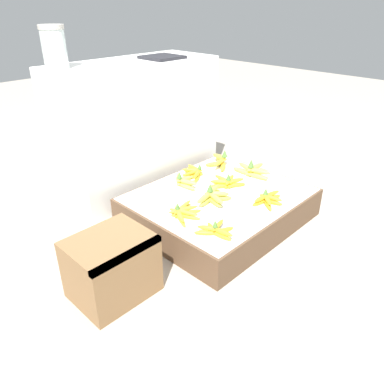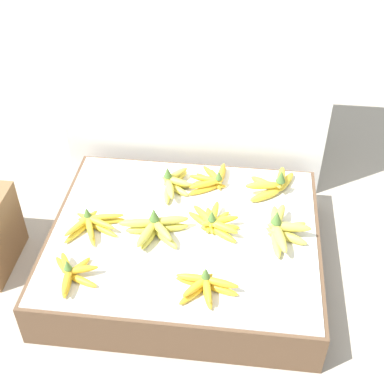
% 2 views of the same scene
% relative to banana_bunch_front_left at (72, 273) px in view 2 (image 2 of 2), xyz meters
% --- Properties ---
extents(ground_plane, '(10.00, 10.00, 0.00)m').
position_rel_banana_bunch_front_left_xyz_m(ground_plane, '(0.33, 0.26, -0.20)').
color(ground_plane, '#A89E8E').
extents(display_platform, '(0.94, 0.79, 0.17)m').
position_rel_banana_bunch_front_left_xyz_m(display_platform, '(0.33, 0.26, -0.11)').
color(display_platform, brown).
rests_on(display_platform, ground_plane).
extents(back_vendor_table, '(1.07, 0.45, 0.83)m').
position_rel_banana_bunch_front_left_xyz_m(back_vendor_table, '(0.30, 0.94, 0.22)').
color(back_vendor_table, white).
rests_on(back_vendor_table, ground_plane).
extents(banana_bunch_front_left, '(0.17, 0.19, 0.08)m').
position_rel_banana_bunch_front_left_xyz_m(banana_bunch_front_left, '(0.00, 0.00, 0.00)').
color(banana_bunch_front_left, gold).
rests_on(banana_bunch_front_left, display_platform).
extents(banana_bunch_front_midright, '(0.20, 0.14, 0.09)m').
position_rel_banana_bunch_front_left_xyz_m(banana_bunch_front_midright, '(0.42, -0.00, 0.00)').
color(banana_bunch_front_midright, gold).
rests_on(banana_bunch_front_midright, display_platform).
extents(banana_bunch_middle_left, '(0.19, 0.17, 0.08)m').
position_rel_banana_bunch_front_left_xyz_m(banana_bunch_middle_left, '(0.01, 0.23, 0.00)').
color(banana_bunch_middle_left, gold).
rests_on(banana_bunch_middle_left, display_platform).
extents(banana_bunch_middle_midleft, '(0.24, 0.17, 0.11)m').
position_rel_banana_bunch_front_left_xyz_m(banana_bunch_middle_midleft, '(0.23, 0.22, 0.01)').
color(banana_bunch_middle_midleft, gold).
rests_on(banana_bunch_middle_midleft, display_platform).
extents(banana_bunch_middle_midright, '(0.20, 0.18, 0.09)m').
position_rel_banana_bunch_front_left_xyz_m(banana_bunch_middle_midright, '(0.43, 0.28, 0.00)').
color(banana_bunch_middle_midright, yellow).
rests_on(banana_bunch_middle_midright, display_platform).
extents(banana_bunch_middle_right, '(0.16, 0.26, 0.11)m').
position_rel_banana_bunch_front_left_xyz_m(banana_bunch_middle_right, '(0.66, 0.27, 0.01)').
color(banana_bunch_middle_right, '#DBCC4C').
rests_on(banana_bunch_middle_right, display_platform).
extents(banana_bunch_back_midleft, '(0.13, 0.21, 0.09)m').
position_rel_banana_bunch_front_left_xyz_m(banana_bunch_back_midleft, '(0.26, 0.48, 0.00)').
color(banana_bunch_back_midleft, '#DBCC4C').
rests_on(banana_bunch_back_midleft, display_platform).
extents(banana_bunch_back_midright, '(0.14, 0.20, 0.08)m').
position_rel_banana_bunch_front_left_xyz_m(banana_bunch_back_midright, '(0.40, 0.52, -0.00)').
color(banana_bunch_back_midright, gold).
rests_on(banana_bunch_back_midright, display_platform).
extents(banana_bunch_back_right, '(0.20, 0.21, 0.11)m').
position_rel_banana_bunch_front_left_xyz_m(banana_bunch_back_right, '(0.63, 0.51, 0.01)').
color(banana_bunch_back_right, gold).
rests_on(banana_bunch_back_right, display_platform).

